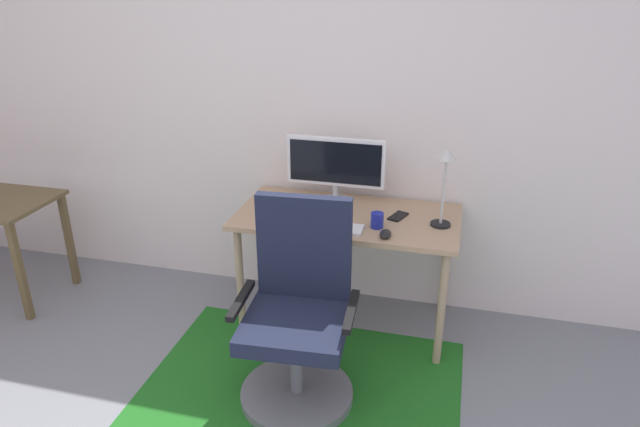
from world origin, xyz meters
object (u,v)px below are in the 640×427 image
computer_mouse (385,234)px  desk (347,227)px  coffee_cup (377,220)px  office_chair (298,325)px  side_table (8,220)px  monitor (336,164)px  desk_lamp (445,172)px  cell_phone (398,216)px  keyboard (323,227)px

computer_mouse → desk: bearing=136.5°
coffee_cup → office_chair: 0.72m
desk → computer_mouse: computer_mouse is taller
computer_mouse → side_table: (-2.42, 0.01, -0.19)m
coffee_cup → side_table: 2.37m
computer_mouse → monitor: bearing=130.9°
desk → coffee_cup: 0.26m
office_chair → desk_lamp: bearing=42.3°
computer_mouse → cell_phone: 0.28m
monitor → desk: bearing=-57.9°
monitor → cell_phone: 0.49m
side_table → monitor: bearing=11.4°
coffee_cup → office_chair: size_ratio=0.08×
desk → side_table: bearing=-174.0°
desk → side_table: desk is taller
desk → computer_mouse: bearing=-43.5°
cell_phone → office_chair: (-0.39, -0.71, -0.33)m
desk_lamp → cell_phone: bearing=166.7°
desk_lamp → office_chair: bearing=-133.7°
cell_phone → side_table: bearing=-153.8°
desk → keyboard: size_ratio=2.95×
keyboard → computer_mouse: 0.34m
computer_mouse → office_chair: (-0.35, -0.44, -0.34)m
monitor → keyboard: 0.46m
office_chair → side_table: office_chair is taller
office_chair → side_table: (-2.06, 0.45, 0.15)m
cell_phone → office_chair: 0.87m
monitor → desk_lamp: bearing=-17.8°
monitor → keyboard: bearing=-86.2°
monitor → side_table: size_ratio=0.86×
desk → keyboard: bearing=-112.5°
cell_phone → office_chair: office_chair is taller
monitor → desk_lamp: desk_lamp is taller
coffee_cup → office_chair: (-0.29, -0.54, -0.37)m
coffee_cup → side_table: coffee_cup is taller
desk → office_chair: 0.73m
desk → monitor: monitor is taller
monitor → cell_phone: (0.40, -0.15, -0.23)m
computer_mouse → desk_lamp: (0.27, 0.22, 0.29)m
monitor → office_chair: bearing=-89.0°
computer_mouse → desk_lamp: 0.46m
monitor → desk_lamp: (0.64, -0.21, 0.08)m
office_chair → monitor: bearing=86.9°
monitor → desk_lamp: size_ratio=1.34×
desk → keyboard: (-0.09, -0.22, 0.09)m
keyboard → coffee_cup: bearing=16.4°
computer_mouse → side_table: 2.42m
keyboard → office_chair: 0.57m
desk → desk_lamp: size_ratio=2.89×
coffee_cup → computer_mouse: bearing=-59.5°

